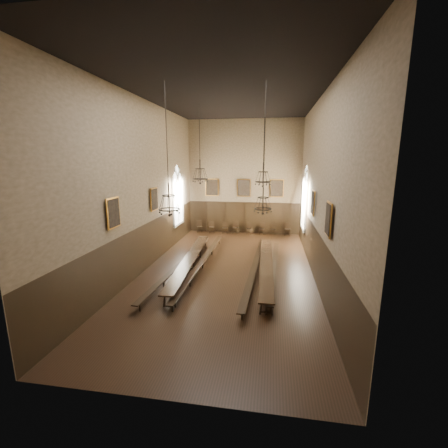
% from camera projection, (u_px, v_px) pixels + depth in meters
% --- Properties ---
extents(floor, '(9.00, 18.00, 0.02)m').
position_uv_depth(floor, '(227.00, 272.00, 16.14)').
color(floor, black).
rests_on(floor, ground).
extents(ceiling, '(9.00, 18.00, 0.02)m').
position_uv_depth(ceiling, '(228.00, 93.00, 14.25)').
color(ceiling, black).
rests_on(ceiling, ground).
extents(wall_back, '(9.00, 0.02, 9.00)m').
position_uv_depth(wall_back, '(244.00, 178.00, 23.89)').
color(wall_back, '#866D52').
rests_on(wall_back, ground).
extents(wall_front, '(9.00, 0.02, 9.00)m').
position_uv_depth(wall_front, '(167.00, 226.00, 6.50)').
color(wall_front, '#866D52').
rests_on(wall_front, ground).
extents(wall_left, '(0.02, 18.00, 9.00)m').
position_uv_depth(wall_left, '(144.00, 187.00, 15.89)').
color(wall_left, '#866D52').
rests_on(wall_left, ground).
extents(wall_right, '(0.02, 18.00, 9.00)m').
position_uv_depth(wall_right, '(320.00, 189.00, 14.50)').
color(wall_right, '#866D52').
rests_on(wall_right, ground).
extents(wainscot_panelling, '(9.00, 18.00, 2.50)m').
position_uv_depth(wainscot_panelling, '(228.00, 249.00, 15.88)').
color(wainscot_panelling, black).
rests_on(wainscot_panelling, floor).
extents(table_left, '(1.26, 9.27, 0.72)m').
position_uv_depth(table_left, '(190.00, 264.00, 16.21)').
color(table_left, black).
rests_on(table_left, floor).
extents(table_right, '(0.83, 9.05, 0.70)m').
position_uv_depth(table_right, '(266.00, 269.00, 15.50)').
color(table_right, black).
rests_on(table_right, floor).
extents(bench_left_outer, '(0.96, 9.96, 0.45)m').
position_uv_depth(bench_left_outer, '(181.00, 266.00, 16.21)').
color(bench_left_outer, black).
rests_on(bench_left_outer, floor).
extents(bench_left_inner, '(0.46, 10.76, 0.48)m').
position_uv_depth(bench_left_inner, '(203.00, 263.00, 16.55)').
color(bench_left_inner, black).
rests_on(bench_left_inner, floor).
extents(bench_right_inner, '(0.76, 10.59, 0.48)m').
position_uv_depth(bench_right_inner, '(255.00, 267.00, 15.88)').
color(bench_right_inner, black).
rests_on(bench_right_inner, floor).
extents(bench_right_outer, '(0.61, 9.11, 0.41)m').
position_uv_depth(bench_right_outer, '(274.00, 269.00, 15.80)').
color(bench_right_outer, black).
rests_on(bench_right_outer, floor).
extents(chair_0, '(0.54, 0.54, 0.98)m').
position_uv_depth(chair_0, '(200.00, 229.00, 24.83)').
color(chair_0, black).
rests_on(chair_0, floor).
extents(chair_1, '(0.49, 0.49, 0.94)m').
position_uv_depth(chair_1, '(212.00, 229.00, 24.72)').
color(chair_1, black).
rests_on(chair_1, floor).
extents(chair_2, '(0.47, 0.47, 0.92)m').
position_uv_depth(chair_2, '(225.00, 230.00, 24.49)').
color(chair_2, black).
rests_on(chair_2, floor).
extents(chair_3, '(0.49, 0.49, 0.99)m').
position_uv_depth(chair_3, '(236.00, 230.00, 24.48)').
color(chair_3, black).
rests_on(chair_3, floor).
extents(chair_4, '(0.44, 0.44, 0.90)m').
position_uv_depth(chair_4, '(249.00, 231.00, 24.22)').
color(chair_4, black).
rests_on(chair_4, floor).
extents(chair_5, '(0.44, 0.44, 0.93)m').
position_uv_depth(chair_5, '(262.00, 231.00, 24.11)').
color(chair_5, black).
rests_on(chair_5, floor).
extents(chair_6, '(0.50, 0.50, 0.90)m').
position_uv_depth(chair_6, '(273.00, 231.00, 23.98)').
color(chair_6, black).
rests_on(chair_6, floor).
extents(chair_7, '(0.50, 0.50, 1.04)m').
position_uv_depth(chair_7, '(287.00, 232.00, 23.76)').
color(chair_7, black).
rests_on(chair_7, floor).
extents(chandelier_back_left, '(0.91, 0.91, 4.36)m').
position_uv_depth(chandelier_back_left, '(200.00, 174.00, 17.41)').
color(chandelier_back_left, black).
rests_on(chandelier_back_left, ceiling).
extents(chandelier_back_right, '(0.92, 0.92, 4.56)m').
position_uv_depth(chandelier_back_right, '(263.00, 177.00, 17.74)').
color(chandelier_back_right, black).
rests_on(chandelier_back_right, ceiling).
extents(chandelier_front_left, '(0.93, 0.93, 5.37)m').
position_uv_depth(chandelier_front_left, '(169.00, 202.00, 12.91)').
color(chandelier_front_left, black).
rests_on(chandelier_front_left, ceiling).
extents(chandelier_front_right, '(0.76, 0.76, 5.31)m').
position_uv_depth(chandelier_front_right, '(263.00, 199.00, 12.81)').
color(chandelier_front_right, black).
rests_on(chandelier_front_right, ceiling).
extents(portrait_back_0, '(1.10, 0.12, 1.40)m').
position_uv_depth(portrait_back_0, '(212.00, 187.00, 24.34)').
color(portrait_back_0, '#C1822E').
rests_on(portrait_back_0, wall_back).
extents(portrait_back_1, '(1.10, 0.12, 1.40)m').
position_uv_depth(portrait_back_1, '(244.00, 188.00, 23.94)').
color(portrait_back_1, '#C1822E').
rests_on(portrait_back_1, wall_back).
extents(portrait_back_2, '(1.10, 0.12, 1.40)m').
position_uv_depth(portrait_back_2, '(277.00, 188.00, 23.54)').
color(portrait_back_2, '#C1822E').
rests_on(portrait_back_2, wall_back).
extents(portrait_left_0, '(0.12, 1.00, 1.30)m').
position_uv_depth(portrait_left_0, '(154.00, 199.00, 17.00)').
color(portrait_left_0, '#C1822E').
rests_on(portrait_left_0, wall_left).
extents(portrait_left_1, '(0.12, 1.00, 1.30)m').
position_uv_depth(portrait_left_1, '(113.00, 213.00, 12.66)').
color(portrait_left_1, '#C1822E').
rests_on(portrait_left_1, wall_left).
extents(portrait_right_0, '(0.12, 1.00, 1.30)m').
position_uv_depth(portrait_right_0, '(313.00, 203.00, 15.65)').
color(portrait_right_0, '#C1822E').
rests_on(portrait_right_0, wall_right).
extents(portrait_right_1, '(0.12, 1.00, 1.30)m').
position_uv_depth(portrait_right_1, '(329.00, 219.00, 11.31)').
color(portrait_right_1, '#C1822E').
rests_on(portrait_right_1, wall_right).
extents(window_right, '(0.20, 2.20, 4.60)m').
position_uv_depth(window_right, '(305.00, 198.00, 20.05)').
color(window_right, white).
rests_on(window_right, wall_right).
extents(window_left, '(0.20, 2.20, 4.60)m').
position_uv_depth(window_left, '(178.00, 195.00, 21.42)').
color(window_left, white).
rests_on(window_left, wall_left).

